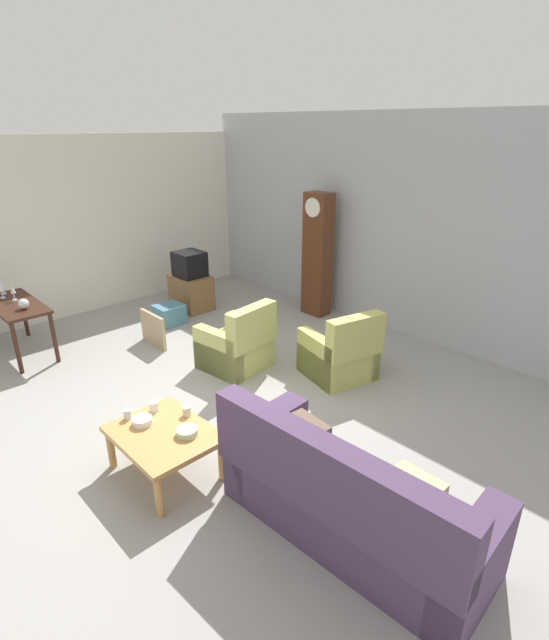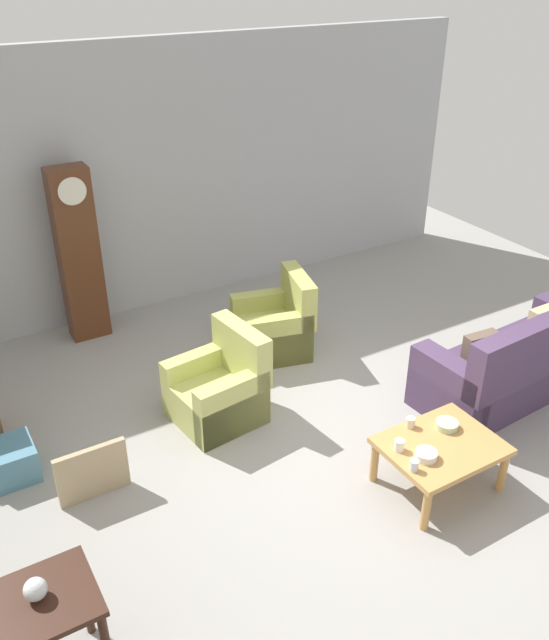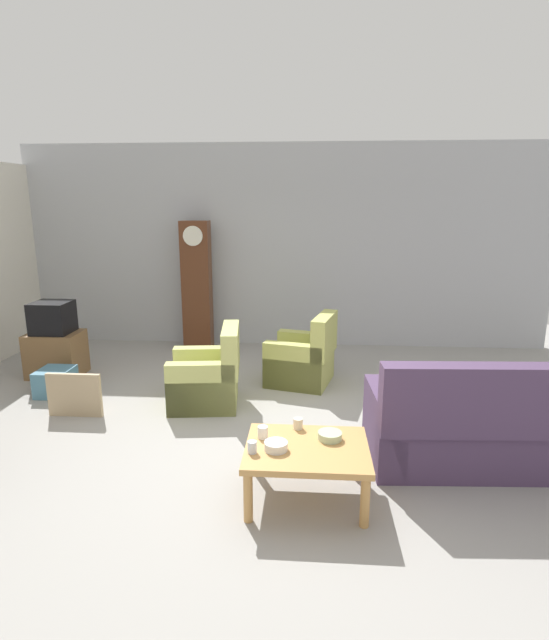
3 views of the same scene
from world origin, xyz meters
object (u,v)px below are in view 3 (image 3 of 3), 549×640
at_px(coffee_table_wood, 307,454).
at_px(framed_picture_leaning, 75,395).
at_px(tv_crt, 52,317).
at_px(cup_white_porcelain, 263,432).
at_px(tv_stand_cabinet, 56,354).
at_px(cup_cream_tall, 298,424).
at_px(grandfather_clock, 197,286).
at_px(cup_blue_rimmed, 252,447).
at_px(bowl_white_stacked, 276,446).
at_px(storage_box_blue, 56,382).
at_px(armchair_olive_near, 208,379).
at_px(armchair_olive_far, 303,360).
at_px(bowl_shallow_green, 330,436).
at_px(couch_floral, 491,429).

distance_m(coffee_table_wood, framed_picture_leaning, 2.90).
distance_m(tv_crt, cup_white_porcelain, 3.96).
xyz_separation_m(tv_stand_cabinet, tv_crt, (0.00, 0.00, 0.51)).
bearing_deg(cup_cream_tall, grandfather_clock, 114.42).
xyz_separation_m(cup_blue_rimmed, bowl_white_stacked, (0.18, 0.06, -0.01)).
distance_m(framed_picture_leaning, storage_box_blue, 0.81).
xyz_separation_m(coffee_table_wood, cup_white_porcelain, (-0.36, 0.12, 0.11)).
relative_size(tv_stand_cabinet, framed_picture_leaning, 1.13).
distance_m(armchair_olive_near, tv_stand_cabinet, 2.40).
bearing_deg(bowl_white_stacked, tv_crt, 139.61).
height_order(framed_picture_leaning, cup_blue_rimmed, cup_blue_rimmed).
xyz_separation_m(armchair_olive_far, cup_white_porcelain, (-0.29, -2.47, 0.19)).
xyz_separation_m(armchair_olive_near, armchair_olive_far, (1.09, 0.79, 0.00)).
xyz_separation_m(tv_stand_cabinet, framed_picture_leaning, (0.86, -1.26, -0.05)).
bearing_deg(cup_blue_rimmed, cup_cream_tall, 52.17).
height_order(armchair_olive_far, bowl_shallow_green, armchair_olive_far).
distance_m(couch_floral, armchair_olive_far, 2.59).
bearing_deg(cup_cream_tall, couch_floral, 10.55).
distance_m(armchair_olive_near, grandfather_clock, 2.42).
xyz_separation_m(tv_crt, cup_white_porcelain, (3.05, -2.51, -0.31)).
xyz_separation_m(armchair_olive_near, tv_crt, (-2.25, 0.82, 0.50)).
xyz_separation_m(armchair_olive_near, cup_white_porcelain, (0.80, -1.68, 0.19)).
height_order(armchair_olive_near, cup_white_porcelain, armchair_olive_near).
bearing_deg(framed_picture_leaning, storage_box_blue, 131.84).
bearing_deg(bowl_white_stacked, bowl_shallow_green, 26.09).
distance_m(framed_picture_leaning, cup_cream_tall, 2.70).
distance_m(tv_crt, bowl_white_stacked, 4.18).
distance_m(armchair_olive_near, bowl_shallow_green, 2.15).
xyz_separation_m(armchair_olive_near, cup_blue_rimmed, (0.74, -1.93, 0.19)).
relative_size(coffee_table_wood, grandfather_clock, 0.47).
height_order(armchair_olive_near, cup_cream_tall, armchair_olive_near).
xyz_separation_m(coffee_table_wood, tv_crt, (-3.41, 2.63, 0.43)).
xyz_separation_m(cup_blue_rimmed, bowl_shallow_green, (0.60, 0.26, -0.02)).
xyz_separation_m(coffee_table_wood, cup_blue_rimmed, (-0.41, -0.13, 0.11)).
distance_m(tv_stand_cabinet, tv_crt, 0.51).
bearing_deg(bowl_shallow_green, cup_white_porcelain, -178.43).
xyz_separation_m(tv_stand_cabinet, cup_white_porcelain, (3.05, -2.51, 0.20)).
bearing_deg(armchair_olive_near, cup_cream_tall, -54.23).
distance_m(couch_floral, cup_white_porcelain, 2.04).
distance_m(armchair_olive_near, coffee_table_wood, 2.15).
xyz_separation_m(couch_floral, cup_white_porcelain, (-1.97, -0.50, 0.15)).
bearing_deg(bowl_shallow_green, storage_box_blue, 150.76).
bearing_deg(bowl_white_stacked, armchair_olive_near, 116.14).
relative_size(armchair_olive_far, cup_cream_tall, 10.47).
height_order(framed_picture_leaning, bowl_white_stacked, bowl_white_stacked).
xyz_separation_m(tv_stand_cabinet, bowl_shallow_green, (3.59, -2.49, 0.18)).
xyz_separation_m(bowl_white_stacked, bowl_shallow_green, (0.42, 0.21, -0.00)).
bearing_deg(cup_white_porcelain, storage_box_blue, 145.96).
distance_m(coffee_table_wood, tv_stand_cabinet, 4.31).
distance_m(coffee_table_wood, cup_white_porcelain, 0.39).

